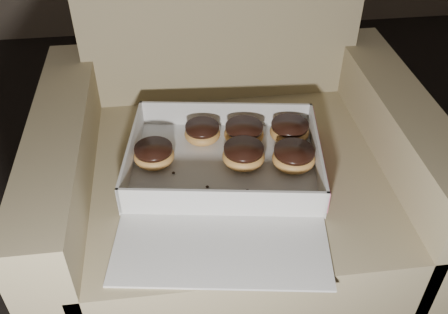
% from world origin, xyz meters
% --- Properties ---
extents(armchair, '(0.84, 0.71, 0.88)m').
position_xyz_m(armchair, '(-0.30, 0.79, 0.28)').
color(armchair, tan).
rests_on(armchair, floor).
extents(bakery_box, '(0.47, 0.52, 0.07)m').
position_xyz_m(bakery_box, '(-0.33, 0.68, 0.41)').
color(bakery_box, silver).
rests_on(bakery_box, armchair).
extents(donut_a, '(0.09, 0.09, 0.04)m').
position_xyz_m(donut_a, '(-0.48, 0.74, 0.43)').
color(donut_a, '#DB9C4C').
rests_on(donut_a, bakery_box).
extents(donut_b, '(0.09, 0.09, 0.05)m').
position_xyz_m(donut_b, '(-0.29, 0.71, 0.43)').
color(donut_b, '#DB9C4C').
rests_on(donut_b, bakery_box).
extents(donut_c, '(0.09, 0.09, 0.05)m').
position_xyz_m(donut_c, '(-0.27, 0.79, 0.43)').
color(donut_c, '#DB9C4C').
rests_on(donut_c, bakery_box).
extents(donut_d, '(0.09, 0.09, 0.04)m').
position_xyz_m(donut_d, '(-0.17, 0.79, 0.43)').
color(donut_d, '#DB9C4C').
rests_on(donut_d, bakery_box).
extents(donut_e, '(0.08, 0.08, 0.04)m').
position_xyz_m(donut_e, '(-0.37, 0.81, 0.42)').
color(donut_e, '#DB9C4C').
rests_on(donut_e, bakery_box).
extents(donut_f, '(0.09, 0.09, 0.05)m').
position_xyz_m(donut_f, '(-0.18, 0.69, 0.43)').
color(donut_f, '#DB9C4C').
rests_on(donut_f, bakery_box).
extents(crumb_a, '(0.01, 0.01, 0.00)m').
position_xyz_m(crumb_a, '(-0.29, 0.63, 0.40)').
color(crumb_a, black).
rests_on(crumb_a, bakery_box).
extents(crumb_b, '(0.01, 0.01, 0.00)m').
position_xyz_m(crumb_b, '(-0.37, 0.65, 0.40)').
color(crumb_b, black).
rests_on(crumb_b, bakery_box).
extents(crumb_c, '(0.01, 0.01, 0.00)m').
position_xyz_m(crumb_c, '(-0.44, 0.70, 0.40)').
color(crumb_c, black).
rests_on(crumb_c, bakery_box).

